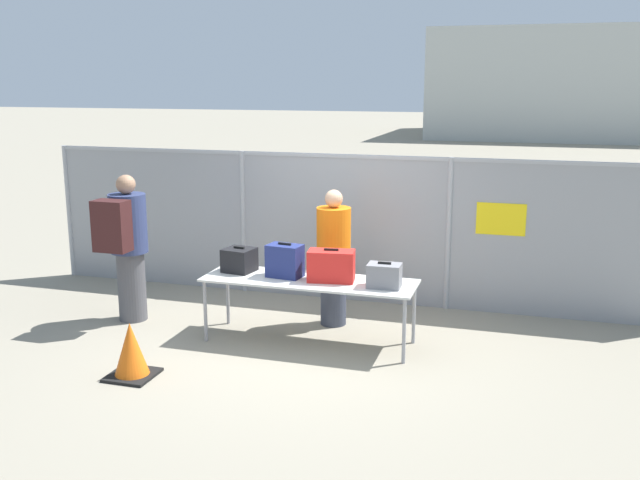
{
  "coord_description": "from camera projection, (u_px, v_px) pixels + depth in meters",
  "views": [
    {
      "loc": [
        2.4,
        -7.09,
        2.89
      ],
      "look_at": [
        0.02,
        0.76,
        1.05
      ],
      "focal_mm": 40.0,
      "sensor_mm": 36.0,
      "label": 1
    }
  ],
  "objects": [
    {
      "name": "inspection_table",
      "position": [
        309.0,
        284.0,
        7.91
      ],
      "size": [
        2.38,
        0.74,
        0.73
      ],
      "color": "silver",
      "rests_on": "ground_plane"
    },
    {
      "name": "traveler_hooded",
      "position": [
        126.0,
        242.0,
        8.55
      ],
      "size": [
        0.45,
        0.69,
        1.8
      ],
      "rotation": [
        0.0,
        0.0,
        -0.23
      ],
      "color": "#4C4C51",
      "rests_on": "ground_plane"
    },
    {
      "name": "distant_hangar",
      "position": [
        585.0,
        84.0,
        37.25
      ],
      "size": [
        15.24,
        10.51,
        5.41
      ],
      "color": "#B2B7B2",
      "rests_on": "ground_plane"
    },
    {
      "name": "suitcase_red",
      "position": [
        331.0,
        266.0,
        7.81
      ],
      "size": [
        0.54,
        0.34,
        0.37
      ],
      "color": "red",
      "rests_on": "inspection_table"
    },
    {
      "name": "suitcase_grey",
      "position": [
        384.0,
        276.0,
        7.58
      ],
      "size": [
        0.36,
        0.25,
        0.28
      ],
      "color": "slate",
      "rests_on": "inspection_table"
    },
    {
      "name": "suitcase_navy",
      "position": [
        285.0,
        261.0,
        7.98
      ],
      "size": [
        0.41,
        0.29,
        0.39
      ],
      "color": "navy",
      "rests_on": "inspection_table"
    },
    {
      "name": "ground_plane",
      "position": [
        298.0,
        346.0,
        7.93
      ],
      "size": [
        120.0,
        120.0,
        0.0
      ],
      "primitive_type": "plane",
      "color": "gray"
    },
    {
      "name": "security_worker_near",
      "position": [
        334.0,
        256.0,
        8.48
      ],
      "size": [
        0.41,
        0.41,
        1.65
      ],
      "rotation": [
        0.0,
        0.0,
        2.88
      ],
      "color": "#383D4C",
      "rests_on": "ground_plane"
    },
    {
      "name": "fence_section",
      "position": [
        343.0,
        224.0,
        9.42
      ],
      "size": [
        8.5,
        0.07,
        1.96
      ],
      "color": "#9EA0A5",
      "rests_on": "ground_plane"
    },
    {
      "name": "utility_trailer",
      "position": [
        476.0,
        252.0,
        10.49
      ],
      "size": [
        3.87,
        2.1,
        0.73
      ],
      "color": "silver",
      "rests_on": "ground_plane"
    },
    {
      "name": "traffic_cone",
      "position": [
        131.0,
        352.0,
        7.06
      ],
      "size": [
        0.45,
        0.45,
        0.56
      ],
      "color": "black",
      "rests_on": "ground_plane"
    },
    {
      "name": "suitcase_black",
      "position": [
        239.0,
        260.0,
        8.21
      ],
      "size": [
        0.37,
        0.36,
        0.3
      ],
      "color": "black",
      "rests_on": "inspection_table"
    }
  ]
}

